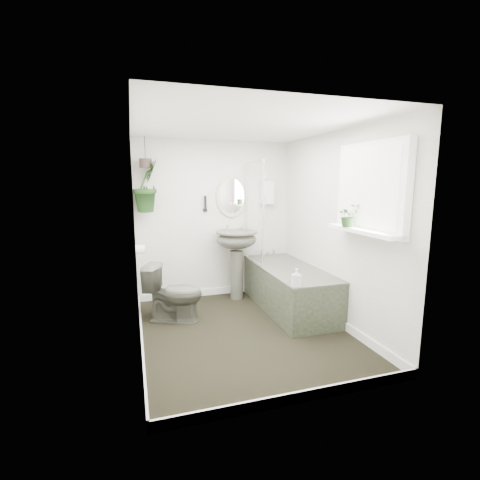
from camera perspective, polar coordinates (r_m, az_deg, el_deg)
name	(u,v)px	position (r m, az deg, el deg)	size (l,w,h in m)	color
floor	(244,332)	(4.18, 0.63, -14.83)	(2.30, 2.80, 0.02)	black
ceiling	(244,124)	(3.84, 0.70, 18.47)	(2.30, 2.80, 0.02)	white
wall_back	(215,220)	(5.19, -4.14, 3.32)	(2.30, 0.02, 2.30)	#F0E5CE
wall_front	(304,261)	(2.56, 10.45, -3.40)	(2.30, 0.02, 2.30)	#F0E5CE
wall_left	(135,238)	(3.66, -16.89, 0.26)	(0.02, 2.80, 2.30)	#F0E5CE
wall_right	(336,229)	(4.34, 15.41, 1.75)	(0.02, 2.80, 2.30)	#F0E5CE
skirting	(244,327)	(4.15, 0.63, -14.08)	(2.30, 2.80, 0.10)	white
bathtub	(289,288)	(4.78, 8.01, -7.85)	(0.72, 1.72, 0.58)	#46473C
bath_screen	(254,213)	(4.91, 2.33, 4.50)	(0.04, 0.72, 1.40)	silver
shower_box	(267,192)	(5.33, 4.45, 7.80)	(0.20, 0.10, 0.35)	white
oval_mirror	(232,196)	(5.19, -1.38, 7.22)	(0.46, 0.03, 0.62)	beige
wall_sconce	(205,203)	(5.09, -5.70, 6.00)	(0.04, 0.04, 0.22)	black
toilet_roll_holder	(140,249)	(4.39, -16.05, -1.49)	(0.11, 0.11, 0.11)	white
window_recess	(371,188)	(3.69, 20.73, 7.94)	(0.08, 1.00, 0.90)	white
window_sill	(363,231)	(3.68, 19.48, 1.43)	(0.18, 1.00, 0.04)	white
window_blinds	(367,188)	(3.66, 20.17, 7.96)	(0.01, 0.86, 0.76)	white
toilet	(174,293)	(4.43, -10.77, -8.49)	(0.40, 0.70, 0.71)	#46473C
pedestal_sink	(237,265)	(5.09, -0.56, -4.12)	(0.60, 0.51, 1.02)	#46473C
sill_plant	(348,215)	(3.78, 17.32, 3.88)	(0.21, 0.19, 0.24)	black
hanging_plant	(147,186)	(4.87, -15.09, 8.62)	(0.39, 0.31, 0.71)	black
soap_bottle	(296,277)	(3.87, 9.24, -6.08)	(0.09, 0.09, 0.20)	black
hanging_pot	(146,163)	(4.87, -15.24, 12.06)	(0.16, 0.16, 0.12)	#332921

